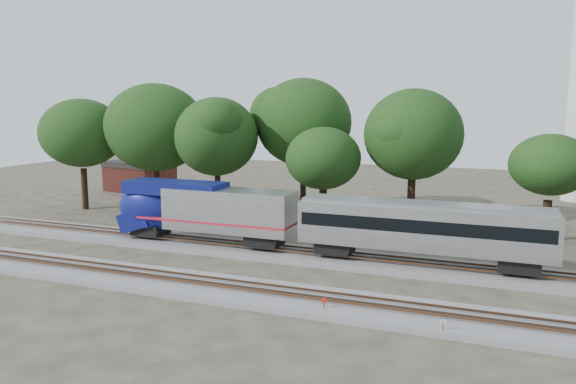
{
  "coord_description": "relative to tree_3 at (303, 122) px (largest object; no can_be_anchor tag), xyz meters",
  "views": [
    {
      "loc": [
        14.81,
        -35.81,
        12.31
      ],
      "look_at": [
        -1.27,
        5.0,
        5.52
      ],
      "focal_mm": 35.0,
      "sensor_mm": 36.0,
      "label": 1
    }
  ],
  "objects": [
    {
      "name": "track_near",
      "position": [
        7.15,
        -28.69,
        -10.18
      ],
      "size": [
        160.0,
        5.0,
        0.73
      ],
      "color": "slate",
      "rests_on": "ground"
    },
    {
      "name": "track_far",
      "position": [
        7.15,
        -18.69,
        -10.18
      ],
      "size": [
        160.0,
        5.0,
        0.73
      ],
      "color": "slate",
      "rests_on": "ground"
    },
    {
      "name": "tree_6",
      "position": [
        25.53,
        -5.3,
        -3.36
      ],
      "size": [
        7.16,
        7.16,
        10.1
      ],
      "color": "black",
      "rests_on": "ground"
    },
    {
      "name": "brick_building",
      "position": [
        -27.7,
        6.75,
        -8.19
      ],
      "size": [
        10.18,
        8.11,
        4.35
      ],
      "rotation": [
        0.0,
        0.0,
        -0.2
      ],
      "color": "maroon",
      "rests_on": "ground"
    },
    {
      "name": "switch_lever",
      "position": [
        13.96,
        -30.54,
        -10.23
      ],
      "size": [
        0.57,
        0.44,
        0.3
      ],
      "primitive_type": "cube",
      "rotation": [
        0.0,
        0.0,
        -0.31
      ],
      "color": "#512D19",
      "rests_on": "ground"
    },
    {
      "name": "switch_stand_red",
      "position": [
        12.27,
        -30.05,
        -9.72
      ],
      "size": [
        0.33,
        0.06,
        1.03
      ],
      "rotation": [
        0.0,
        0.0,
        0.06
      ],
      "color": "#512D19",
      "rests_on": "ground"
    },
    {
      "name": "tree_0",
      "position": [
        -24.94,
        -7.78,
        -1.31
      ],
      "size": [
        9.24,
        9.24,
        13.03
      ],
      "color": "black",
      "rests_on": "ground"
    },
    {
      "name": "tree_5",
      "position": [
        12.72,
        -1.82,
        -1.05
      ],
      "size": [
        9.5,
        9.5,
        13.4
      ],
      "color": "black",
      "rests_on": "ground"
    },
    {
      "name": "switch_stand_white",
      "position": [
        19.21,
        -30.87,
        -9.75
      ],
      "size": [
        0.31,
        0.11,
        0.99
      ],
      "rotation": [
        0.0,
        0.0,
        0.26
      ],
      "color": "#512D19",
      "rests_on": "ground"
    },
    {
      "name": "tree_3",
      "position": [
        0.0,
        0.0,
        0.0
      ],
      "size": [
        10.56,
        10.56,
        14.89
      ],
      "color": "black",
      "rests_on": "ground"
    },
    {
      "name": "tree_2",
      "position": [
        -7.89,
        -6.05,
        -1.47
      ],
      "size": [
        9.08,
        9.08,
        12.8
      ],
      "color": "black",
      "rests_on": "ground"
    },
    {
      "name": "ground",
      "position": [
        7.15,
        -24.69,
        -10.38
      ],
      "size": [
        160.0,
        160.0,
        0.0
      ],
      "primitive_type": "plane",
      "color": "#383328",
      "rests_on": "ground"
    },
    {
      "name": "tree_4",
      "position": [
        4.11,
        -5.17,
        -3.52
      ],
      "size": [
        7.0,
        7.0,
        9.86
      ],
      "color": "black",
      "rests_on": "ground"
    },
    {
      "name": "tree_1",
      "position": [
        -16.11,
        -5.73,
        -0.6
      ],
      "size": [
        9.96,
        9.96,
        14.04
      ],
      "color": "black",
      "rests_on": "ground"
    }
  ]
}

